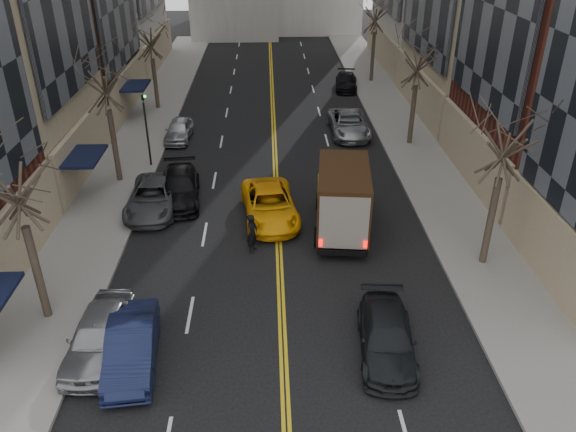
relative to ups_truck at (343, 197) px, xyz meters
name	(u,v)px	position (x,y,z in m)	size (l,w,h in m)	color
sidewalk_left	(141,136)	(-12.05, 12.70, -1.61)	(4.00, 66.00, 0.15)	slate
sidewalk_right	(405,133)	(5.95, 12.70, -1.61)	(4.00, 66.00, 0.15)	slate
tree_lf_near	(10,166)	(-11.85, -6.30, 4.55)	(3.20, 3.20, 8.41)	#382D23
tree_lf_mid	(102,64)	(-11.85, 5.70, 4.91)	(3.20, 3.20, 8.91)	#382D23
tree_lf_far	(149,28)	(-11.85, 18.70, 4.34)	(3.20, 3.20, 8.12)	#382D23
tree_rt_near	(510,122)	(5.75, -3.30, 4.77)	(3.20, 3.20, 8.71)	#382D23
tree_rt_mid	(420,48)	(5.75, 10.70, 4.48)	(3.20, 3.20, 8.32)	#382D23
tree_rt_far	(377,2)	(5.75, 25.70, 5.06)	(3.20, 3.20, 9.11)	#382D23
traffic_signal	(146,122)	(-10.44, 7.69, 1.13)	(0.29, 0.26, 4.70)	black
ups_truck	(343,197)	(0.00, 0.00, 0.00)	(3.00, 6.32, 3.34)	black
observer_sedan	(387,337)	(0.50, -8.62, -1.02)	(2.26, 4.72, 1.33)	black
taxi	(270,205)	(-3.43, 1.18, -0.93)	(2.49, 5.41, 1.50)	#FFAD0A
pedestrian	(252,233)	(-4.22, -1.87, -0.76)	(0.68, 0.44, 1.85)	black
parked_lf_a	(99,335)	(-9.35, -8.26, -0.92)	(1.82, 4.52, 1.54)	#929399
parked_lf_b	(132,346)	(-8.15, -8.79, -0.96)	(1.55, 4.43, 1.46)	#111838
parked_lf_c	(153,197)	(-9.35, 2.28, -0.97)	(2.39, 5.18, 1.44)	#45474B
parked_lf_d	(179,188)	(-8.15, 3.28, -0.95)	(2.07, 5.08, 1.47)	black
parked_lf_e	(179,130)	(-9.35, 12.18, -1.02)	(1.58, 3.92, 1.34)	#AEB2B6
parked_rt_a	(349,123)	(2.08, 13.17, -1.04)	(1.36, 3.90, 1.29)	#52565A
parked_rt_b	(349,124)	(2.05, 12.78, -0.94)	(2.48, 5.37, 1.49)	#95979C
parked_rt_c	(346,82)	(3.25, 23.61, -1.05)	(1.79, 4.40, 1.28)	black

